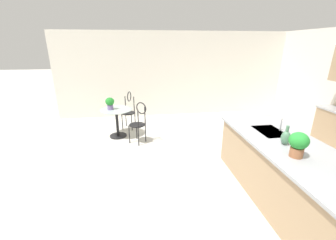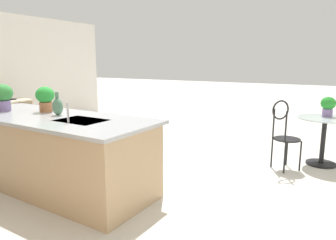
% 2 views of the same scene
% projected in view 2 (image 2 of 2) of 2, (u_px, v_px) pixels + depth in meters
% --- Properties ---
extents(ground_plane, '(40.00, 40.00, 0.00)m').
position_uv_depth(ground_plane, '(117.00, 171.00, 4.48)').
color(ground_plane, beige).
extents(kitchen_island, '(2.80, 1.06, 0.92)m').
position_uv_depth(kitchen_island, '(52.00, 151.00, 3.83)').
color(kitchen_island, tan).
rests_on(kitchen_island, ground).
extents(bistro_table, '(0.80, 0.80, 0.74)m').
position_uv_depth(bistro_table, '(323.00, 137.00, 4.67)').
color(bistro_table, black).
rests_on(bistro_table, ground).
extents(chair_near_window, '(0.53, 0.53, 1.04)m').
position_uv_depth(chair_near_window, '(284.00, 132.00, 4.43)').
color(chair_near_window, black).
rests_on(chair_near_window, ground).
extents(sink_faucet, '(0.02, 0.02, 0.22)m').
position_uv_depth(sink_faucet, '(68.00, 113.00, 3.29)').
color(sink_faucet, '#B2B5BA').
rests_on(sink_faucet, kitchen_island).
extents(writing_desk, '(0.60, 1.20, 0.74)m').
position_uv_depth(writing_desk, '(2.00, 112.00, 6.64)').
color(writing_desk, beige).
rests_on(writing_desk, ground).
extents(keyboard, '(0.16, 0.44, 0.03)m').
position_uv_depth(keyboard, '(5.00, 100.00, 6.69)').
color(keyboard, black).
rests_on(keyboard, writing_desk).
extents(potted_plant_on_table, '(0.22, 0.22, 0.31)m').
position_uv_depth(potted_plant_on_table, '(328.00, 105.00, 4.70)').
color(potted_plant_on_table, '#7A669E').
rests_on(potted_plant_on_table, bistro_table).
extents(potted_plant_counter_near, '(0.24, 0.24, 0.33)m').
position_uv_depth(potted_plant_counter_near, '(45.00, 97.00, 4.01)').
color(potted_plant_counter_near, '#9E603D').
rests_on(potted_plant_counter_near, kitchen_island).
extents(potted_plant_counter_far, '(0.26, 0.26, 0.36)m').
position_uv_depth(potted_plant_counter_far, '(3.00, 96.00, 4.09)').
color(potted_plant_counter_far, '#7A669E').
rests_on(potted_plant_counter_far, kitchen_island).
extents(vase_on_counter, '(0.13, 0.13, 0.29)m').
position_uv_depth(vase_on_counter, '(58.00, 106.00, 3.77)').
color(vase_on_counter, '#4C7A5B').
rests_on(vase_on_counter, kitchen_island).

